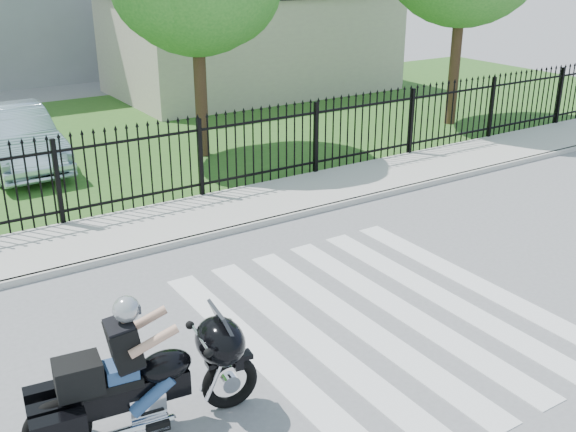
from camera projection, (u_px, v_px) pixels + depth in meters
ground at (380, 317)px, 9.99m from camera, size 120.00×120.00×0.00m
crosswalk at (380, 317)px, 9.99m from camera, size 5.00×5.50×0.01m
sidewalk at (224, 211)px, 13.88m from camera, size 40.00×2.00×0.12m
curb at (248, 226)px, 13.10m from camera, size 40.00×0.12×0.12m
grass_strip at (111, 138)px, 19.37m from camera, size 40.00×12.00×0.02m
iron_fence at (200, 160)px, 14.35m from camera, size 26.00×0.04×1.80m
building_low at (251, 44)px, 25.37m from camera, size 10.00×6.00×3.50m
motorcycle_rider at (138, 377)px, 7.37m from camera, size 2.67×1.05×1.77m
parked_car at (14, 138)px, 16.52m from camera, size 1.72×4.61×1.50m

